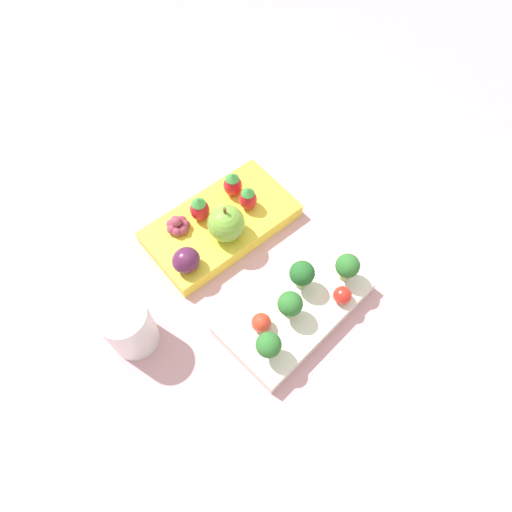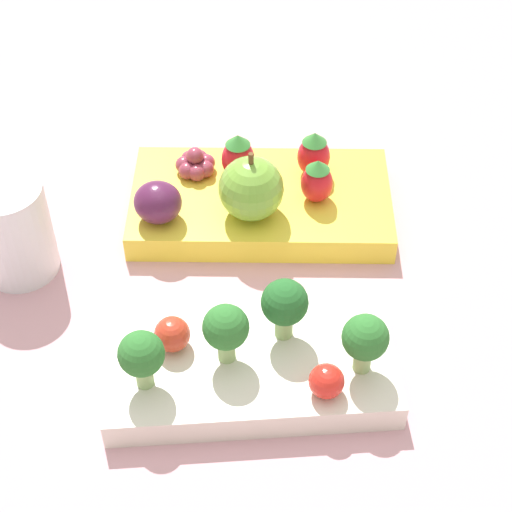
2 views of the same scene
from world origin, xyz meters
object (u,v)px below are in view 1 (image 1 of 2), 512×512
(broccoli_floret_1, at_px, (302,274))
(strawberry_2, at_px, (200,209))
(grape_cluster, at_px, (178,225))
(bento_box_savoury, at_px, (295,308))
(broccoli_floret_0, at_px, (290,304))
(broccoli_floret_2, at_px, (347,266))
(apple, at_px, (225,224))
(strawberry_0, at_px, (248,198))
(drinking_cup, at_px, (129,327))
(cherry_tomato_0, at_px, (261,323))
(cherry_tomato_1, at_px, (342,295))
(strawberry_1, at_px, (233,184))
(plum, at_px, (186,260))
(bento_box_fruit, at_px, (221,224))
(broccoli_floret_3, at_px, (269,345))

(broccoli_floret_1, bearing_deg, strawberry_2, -74.80)
(grape_cluster, bearing_deg, bento_box_savoury, 107.60)
(broccoli_floret_0, xyz_separation_m, broccoli_floret_2, (-0.09, 0.00, 0.00))
(apple, distance_m, strawberry_2, 0.05)
(broccoli_floret_2, relative_size, strawberry_0, 1.20)
(broccoli_floret_0, xyz_separation_m, drinking_cup, (0.18, -0.10, -0.01))
(cherry_tomato_0, xyz_separation_m, strawberry_2, (-0.03, -0.19, 0.01))
(cherry_tomato_1, xyz_separation_m, grape_cluster, (0.12, -0.23, -0.00))
(strawberry_0, bearing_deg, bento_box_savoury, 75.42)
(strawberry_1, bearing_deg, grape_cluster, 3.30)
(plum, bearing_deg, grape_cluster, -110.66)
(broccoli_floret_0, bearing_deg, broccoli_floret_2, 178.45)
(broccoli_floret_1, distance_m, cherry_tomato_1, 0.06)
(bento_box_fruit, distance_m, apple, 0.05)
(broccoli_floret_1, height_order, strawberry_2, broccoli_floret_1)
(broccoli_floret_0, relative_size, strawberry_0, 1.20)
(strawberry_1, relative_size, strawberry_2, 0.99)
(cherry_tomato_0, xyz_separation_m, strawberry_1, (-0.10, -0.20, 0.01))
(broccoli_floret_3, bearing_deg, strawberry_2, -101.51)
(broccoli_floret_0, distance_m, strawberry_2, 0.20)
(broccoli_floret_0, bearing_deg, grape_cluster, -77.15)
(broccoli_floret_3, bearing_deg, cherry_tomato_1, -179.48)
(strawberry_2, bearing_deg, grape_cluster, -3.58)
(broccoli_floret_1, bearing_deg, plum, -46.92)
(cherry_tomato_0, relative_size, strawberry_2, 0.59)
(broccoli_floret_2, distance_m, strawberry_1, 0.21)
(cherry_tomato_0, height_order, grape_cluster, same)
(broccoli_floret_2, bearing_deg, broccoli_floret_1, -25.60)
(broccoli_floret_0, relative_size, drinking_cup, 0.59)
(apple, relative_size, strawberry_1, 1.45)
(cherry_tomato_0, relative_size, apple, 0.41)
(strawberry_1, bearing_deg, apple, 47.31)
(broccoli_floret_2, distance_m, grape_cluster, 0.25)
(grape_cluster, bearing_deg, plum, 69.34)
(drinking_cup, bearing_deg, broccoli_floret_3, 134.53)
(bento_box_savoury, height_order, broccoli_floret_1, broccoli_floret_1)
(broccoli_floret_1, height_order, cherry_tomato_1, broccoli_floret_1)
(broccoli_floret_3, distance_m, plum, 0.17)
(broccoli_floret_2, distance_m, cherry_tomato_0, 0.14)
(apple, xyz_separation_m, plum, (0.07, 0.01, -0.01))
(apple, bearing_deg, broccoli_floret_0, 88.04)
(apple, relative_size, grape_cluster, 1.80)
(broccoli_floret_2, xyz_separation_m, grape_cluster, (0.14, -0.20, -0.02))
(broccoli_floret_1, distance_m, strawberry_2, 0.18)
(bento_box_fruit, bearing_deg, broccoli_floret_1, 99.76)
(cherry_tomato_1, distance_m, apple, 0.19)
(broccoli_floret_0, bearing_deg, broccoli_floret_1, -148.29)
(bento_box_fruit, xyz_separation_m, broccoli_floret_0, (0.01, 0.18, 0.04))
(broccoli_floret_3, relative_size, apple, 0.78)
(broccoli_floret_1, height_order, apple, apple)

